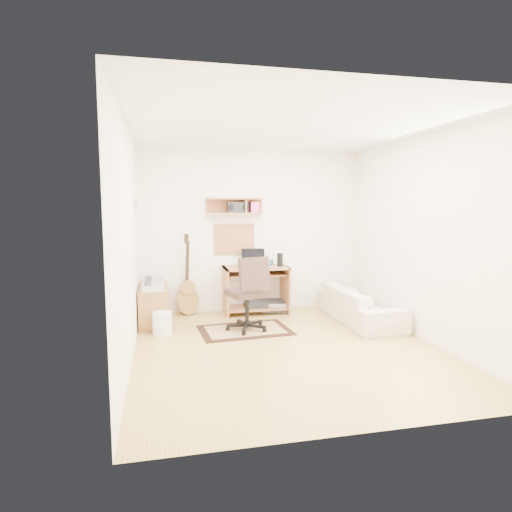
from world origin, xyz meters
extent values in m
cube|color=tan|center=(0.00, 0.00, -0.01)|extent=(3.60, 4.00, 0.01)
cube|color=white|center=(0.00, 0.00, 2.60)|extent=(3.60, 4.00, 0.01)
cube|color=white|center=(0.00, 2.00, 1.30)|extent=(3.60, 0.01, 2.60)
cube|color=white|center=(-1.80, 0.00, 1.30)|extent=(0.01, 4.00, 2.60)
cube|color=white|center=(1.80, 0.00, 1.30)|extent=(0.01, 4.00, 2.60)
cube|color=#9F6738|center=(-0.30, 1.88, 1.70)|extent=(0.90, 0.25, 0.26)
cube|color=tan|center=(-0.30, 1.98, 1.17)|extent=(0.64, 0.03, 0.49)
cube|color=#4C8CBF|center=(-1.79, 1.50, 1.72)|extent=(0.02, 0.20, 0.15)
cylinder|color=black|center=(0.38, 1.68, 0.85)|extent=(0.09, 0.09, 0.21)
cylinder|color=#2F548D|center=(0.28, 1.83, 0.80)|extent=(0.07, 0.07, 0.09)
cube|color=black|center=(-0.27, 1.87, 1.68)|extent=(0.32, 0.15, 0.16)
cube|color=#C2B482|center=(-0.36, 0.81, 0.01)|extent=(1.27, 0.90, 0.02)
cube|color=#9F6738|center=(-1.58, 1.46, 0.28)|extent=(0.40, 0.90, 0.55)
cube|color=#B2B5BA|center=(-1.58, 1.46, 0.59)|extent=(0.28, 0.90, 0.08)
cylinder|color=white|center=(-1.47, 0.88, 0.15)|extent=(0.33, 0.33, 0.30)
cube|color=#A5A8AA|center=(0.35, 1.82, 0.08)|extent=(0.52, 0.46, 0.16)
imported|color=beige|center=(1.38, 0.92, 0.34)|extent=(0.50, 1.72, 0.67)
camera|label=1|loc=(-1.44, -4.80, 1.71)|focal=30.01mm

